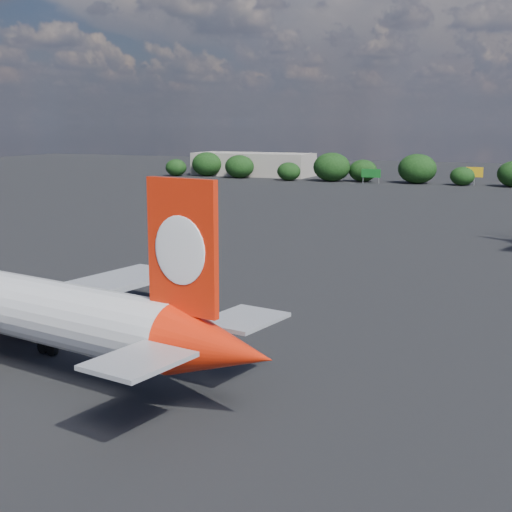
% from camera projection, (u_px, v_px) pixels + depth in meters
% --- Properties ---
extents(ground, '(500.00, 500.00, 0.00)m').
position_uv_depth(ground, '(288.00, 247.00, 108.60)').
color(ground, black).
rests_on(ground, ground).
extents(qantas_airliner, '(46.75, 44.62, 15.28)m').
position_uv_depth(qantas_airliner, '(8.00, 305.00, 55.34)').
color(qantas_airliner, silver).
rests_on(qantas_airliner, ground).
extents(terminal_building, '(42.00, 16.00, 8.00)m').
position_uv_depth(terminal_building, '(253.00, 164.00, 252.35)').
color(terminal_building, gray).
rests_on(terminal_building, ground).
extents(highway_sign, '(6.00, 0.30, 4.50)m').
position_uv_depth(highway_sign, '(371.00, 173.00, 219.39)').
color(highway_sign, '#125D1D').
rests_on(highway_sign, ground).
extents(billboard_yellow, '(5.00, 0.30, 5.50)m').
position_uv_depth(billboard_yellow, '(474.00, 173.00, 212.68)').
color(billboard_yellow, gold).
rests_on(billboard_yellow, ground).
extents(horizon_treeline, '(205.20, 16.76, 9.18)m').
position_uv_depth(horizon_treeline, '(466.00, 172.00, 212.13)').
color(horizon_treeline, black).
rests_on(horizon_treeline, ground).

